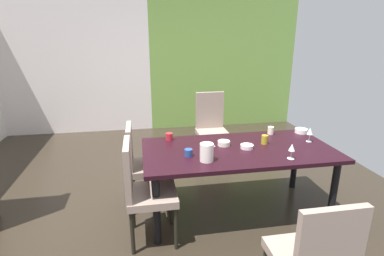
{
  "coord_description": "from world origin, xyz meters",
  "views": [
    {
      "loc": [
        -0.28,
        -2.91,
        1.86
      ],
      "look_at": [
        0.28,
        0.23,
        0.85
      ],
      "focal_mm": 28.0,
      "sensor_mm": 36.0,
      "label": 1
    }
  ],
  "objects_px": {
    "serving_bowl_left": "(301,131)",
    "chair_head_far": "(211,125)",
    "serving_bowl_near_window": "(224,143)",
    "cup_rear": "(265,140)",
    "cup_east": "(188,153)",
    "chair_left_far": "(142,161)",
    "cup_west": "(169,137)",
    "dining_table": "(238,155)",
    "wine_glass_near_shelf": "(310,132)",
    "wine_glass_center": "(292,148)",
    "cup_south": "(271,130)",
    "pitcher_north": "(207,152)",
    "chair_left_near": "(143,187)",
    "serving_bowl_front": "(247,146)"
  },
  "relations": [
    {
      "from": "wine_glass_near_shelf",
      "to": "serving_bowl_left",
      "type": "relative_size",
      "value": 1.08
    },
    {
      "from": "chair_left_near",
      "to": "cup_east",
      "type": "relative_size",
      "value": 12.48
    },
    {
      "from": "dining_table",
      "to": "chair_head_far",
      "type": "height_order",
      "value": "chair_head_far"
    },
    {
      "from": "wine_glass_center",
      "to": "cup_south",
      "type": "bearing_deg",
      "value": 80.69
    },
    {
      "from": "chair_head_far",
      "to": "cup_west",
      "type": "xyz_separation_m",
      "value": [
        -0.72,
        -1.01,
        0.21
      ]
    },
    {
      "from": "dining_table",
      "to": "pitcher_north",
      "type": "bearing_deg",
      "value": -146.98
    },
    {
      "from": "chair_left_near",
      "to": "serving_bowl_near_window",
      "type": "relative_size",
      "value": 7.53
    },
    {
      "from": "chair_left_near",
      "to": "wine_glass_center",
      "type": "relative_size",
      "value": 6.5
    },
    {
      "from": "wine_glass_center",
      "to": "serving_bowl_left",
      "type": "distance_m",
      "value": 0.86
    },
    {
      "from": "cup_east",
      "to": "cup_west",
      "type": "height_order",
      "value": "cup_west"
    },
    {
      "from": "serving_bowl_near_window",
      "to": "cup_rear",
      "type": "xyz_separation_m",
      "value": [
        0.44,
        -0.03,
        0.02
      ]
    },
    {
      "from": "chair_left_far",
      "to": "cup_rear",
      "type": "bearing_deg",
      "value": 79.95
    },
    {
      "from": "cup_south",
      "to": "pitcher_north",
      "type": "height_order",
      "value": "pitcher_north"
    },
    {
      "from": "serving_bowl_front",
      "to": "cup_east",
      "type": "height_order",
      "value": "cup_east"
    },
    {
      "from": "dining_table",
      "to": "chair_left_far",
      "type": "xyz_separation_m",
      "value": [
        -0.98,
        0.31,
        -0.13
      ]
    },
    {
      "from": "serving_bowl_left",
      "to": "cup_east",
      "type": "xyz_separation_m",
      "value": [
        -1.44,
        -0.47,
        0.01
      ]
    },
    {
      "from": "dining_table",
      "to": "chair_left_far",
      "type": "bearing_deg",
      "value": 162.66
    },
    {
      "from": "chair_left_near",
      "to": "serving_bowl_front",
      "type": "distance_m",
      "value": 1.13
    },
    {
      "from": "chair_left_near",
      "to": "cup_west",
      "type": "height_order",
      "value": "chair_left_near"
    },
    {
      "from": "serving_bowl_near_window",
      "to": "chair_left_far",
      "type": "bearing_deg",
      "value": 166.95
    },
    {
      "from": "pitcher_north",
      "to": "chair_left_near",
      "type": "bearing_deg",
      "value": -174.97
    },
    {
      "from": "chair_head_far",
      "to": "pitcher_north",
      "type": "distance_m",
      "value": 1.72
    },
    {
      "from": "serving_bowl_near_window",
      "to": "cup_rear",
      "type": "relative_size",
      "value": 1.35
    },
    {
      "from": "chair_left_near",
      "to": "chair_left_far",
      "type": "distance_m",
      "value": 0.62
    },
    {
      "from": "wine_glass_center",
      "to": "cup_south",
      "type": "distance_m",
      "value": 0.73
    },
    {
      "from": "serving_bowl_front",
      "to": "serving_bowl_left",
      "type": "bearing_deg",
      "value": 24.55
    },
    {
      "from": "dining_table",
      "to": "wine_glass_near_shelf",
      "type": "relative_size",
      "value": 12.33
    },
    {
      "from": "wine_glass_center",
      "to": "cup_east",
      "type": "height_order",
      "value": "wine_glass_center"
    },
    {
      "from": "chair_left_far",
      "to": "serving_bowl_front",
      "type": "height_order",
      "value": "chair_left_far"
    },
    {
      "from": "chair_left_far",
      "to": "cup_west",
      "type": "bearing_deg",
      "value": 101.92
    },
    {
      "from": "serving_bowl_left",
      "to": "serving_bowl_near_window",
      "type": "relative_size",
      "value": 1.13
    },
    {
      "from": "serving_bowl_left",
      "to": "chair_head_far",
      "type": "bearing_deg",
      "value": 129.47
    },
    {
      "from": "chair_left_near",
      "to": "cup_east",
      "type": "bearing_deg",
      "value": 113.52
    },
    {
      "from": "chair_left_far",
      "to": "cup_rear",
      "type": "distance_m",
      "value": 1.34
    },
    {
      "from": "chair_head_far",
      "to": "serving_bowl_near_window",
      "type": "distance_m",
      "value": 1.3
    },
    {
      "from": "cup_east",
      "to": "cup_west",
      "type": "bearing_deg",
      "value": 105.64
    },
    {
      "from": "cup_rear",
      "to": "chair_left_near",
      "type": "bearing_deg",
      "value": -163.55
    },
    {
      "from": "serving_bowl_near_window",
      "to": "pitcher_north",
      "type": "distance_m",
      "value": 0.46
    },
    {
      "from": "cup_south",
      "to": "serving_bowl_near_window",
      "type": "bearing_deg",
      "value": -157.49
    },
    {
      "from": "chair_left_far",
      "to": "wine_glass_center",
      "type": "distance_m",
      "value": 1.56
    },
    {
      "from": "serving_bowl_left",
      "to": "cup_west",
      "type": "height_order",
      "value": "cup_west"
    },
    {
      "from": "serving_bowl_near_window",
      "to": "cup_east",
      "type": "xyz_separation_m",
      "value": [
        -0.41,
        -0.22,
        0.01
      ]
    },
    {
      "from": "wine_glass_center",
      "to": "cup_rear",
      "type": "relative_size",
      "value": 1.56
    },
    {
      "from": "cup_south",
      "to": "dining_table",
      "type": "bearing_deg",
      "value": -144.09
    },
    {
      "from": "wine_glass_near_shelf",
      "to": "serving_bowl_front",
      "type": "distance_m",
      "value": 0.75
    },
    {
      "from": "chair_head_far",
      "to": "cup_east",
      "type": "xyz_separation_m",
      "value": [
        -0.59,
        -1.5,
        0.2
      ]
    },
    {
      "from": "chair_left_near",
      "to": "pitcher_north",
      "type": "xyz_separation_m",
      "value": [
        0.6,
        0.05,
        0.28
      ]
    },
    {
      "from": "chair_left_far",
      "to": "serving_bowl_near_window",
      "type": "height_order",
      "value": "chair_left_far"
    },
    {
      "from": "dining_table",
      "to": "cup_rear",
      "type": "distance_m",
      "value": 0.35
    },
    {
      "from": "dining_table",
      "to": "wine_glass_near_shelf",
      "type": "distance_m",
      "value": 0.85
    }
  ]
}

